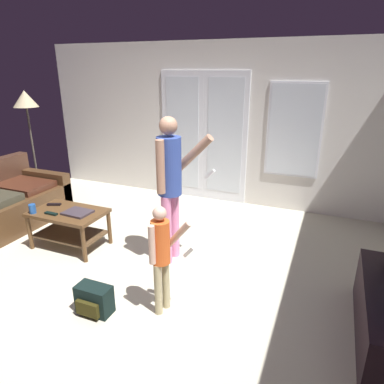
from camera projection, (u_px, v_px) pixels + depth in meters
The scene contains 12 objects.
ground_plane at pixel (111, 282), 3.64m from camera, with size 5.77×5.58×0.02m, color beige.
wall_back_with_doors at pixel (207, 125), 5.60m from camera, with size 5.77×0.09×2.55m.
coffee_table at pixel (69, 221), 4.25m from camera, with size 0.89×0.56×0.47m.
person_adult at pixel (170, 178), 3.74m from camera, with size 0.60×0.45×1.66m.
person_child at pixel (162, 251), 3.00m from camera, with size 0.39×0.28×1.04m.
floor_lamp at pixel (26, 105), 5.41m from camera, with size 0.38×0.38×1.79m.
backpack at pixel (94, 300), 3.14m from camera, with size 0.33×0.21×0.27m.
loose_keyboard at pixel (97, 295), 3.41m from camera, with size 0.46×0.21×0.02m.
laptop_closed at pixel (78, 212), 4.14m from camera, with size 0.32×0.25×0.03m, color #3B3239.
cup_near_edge at pixel (32, 209), 4.14m from camera, with size 0.08×0.08×0.11m, color #21519D.
tv_remote_black at pixel (51, 214), 4.11m from camera, with size 0.17×0.05×0.02m, color black.
dvd_remote_slim at pixel (54, 204), 4.39m from camera, with size 0.17×0.05×0.02m, color black.
Camera 1 is at (1.98, -2.54, 2.12)m, focal length 32.30 mm.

